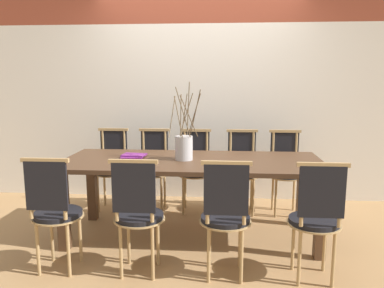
{
  "coord_description": "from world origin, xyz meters",
  "views": [
    {
      "loc": [
        0.26,
        -3.41,
        1.49
      ],
      "look_at": [
        0.0,
        0.0,
        0.91
      ],
      "focal_mm": 35.0,
      "sensor_mm": 36.0,
      "label": 1
    }
  ],
  "objects": [
    {
      "name": "chair_far_center",
      "position": [
        -0.02,
        0.75,
        0.51
      ],
      "size": [
        0.4,
        0.4,
        0.94
      ],
      "rotation": [
        0.0,
        0.0,
        3.14
      ],
      "color": "black",
      "rests_on": "ground_plane"
    },
    {
      "name": "chair_far_right",
      "position": [
        0.51,
        0.75,
        0.51
      ],
      "size": [
        0.4,
        0.4,
        0.94
      ],
      "rotation": [
        0.0,
        0.0,
        3.14
      ],
      "color": "black",
      "rests_on": "ground_plane"
    },
    {
      "name": "chair_near_leftend",
      "position": [
        -1.0,
        -0.75,
        0.51
      ],
      "size": [
        0.4,
        0.4,
        0.94
      ],
      "color": "black",
      "rests_on": "ground_plane"
    },
    {
      "name": "chair_far_left",
      "position": [
        -0.51,
        0.75,
        0.51
      ],
      "size": [
        0.4,
        0.4,
        0.94
      ],
      "rotation": [
        0.0,
        0.0,
        3.14
      ],
      "color": "black",
      "rests_on": "ground_plane"
    },
    {
      "name": "chair_near_right",
      "position": [
        0.97,
        -0.75,
        0.51
      ],
      "size": [
        0.4,
        0.4,
        0.94
      ],
      "color": "black",
      "rests_on": "ground_plane"
    },
    {
      "name": "dining_table",
      "position": [
        0.0,
        0.0,
        0.66
      ],
      "size": [
        2.42,
        0.96,
        0.76
      ],
      "color": "#4C3321",
      "rests_on": "ground_plane"
    },
    {
      "name": "book_stack",
      "position": [
        -0.57,
        0.08,
        0.77
      ],
      "size": [
        0.24,
        0.2,
        0.03
      ],
      "color": "#842D8C",
      "rests_on": "dining_table"
    },
    {
      "name": "chair_near_left",
      "position": [
        -0.35,
        -0.75,
        0.51
      ],
      "size": [
        0.4,
        0.4,
        0.94
      ],
      "color": "black",
      "rests_on": "ground_plane"
    },
    {
      "name": "chair_far_leftend",
      "position": [
        -1.0,
        0.75,
        0.51
      ],
      "size": [
        0.4,
        0.4,
        0.94
      ],
      "rotation": [
        0.0,
        0.0,
        3.14
      ],
      "color": "black",
      "rests_on": "ground_plane"
    },
    {
      "name": "ground_plane",
      "position": [
        0.0,
        0.0,
        0.0
      ],
      "size": [
        16.0,
        16.0,
        0.0
      ],
      "primitive_type": "plane",
      "color": "#A87F51"
    },
    {
      "name": "chair_near_center",
      "position": [
        0.31,
        -0.75,
        0.51
      ],
      "size": [
        0.4,
        0.4,
        0.94
      ],
      "color": "black",
      "rests_on": "ground_plane"
    },
    {
      "name": "chair_far_rightend",
      "position": [
        1.0,
        0.75,
        0.51
      ],
      "size": [
        0.4,
        0.4,
        0.94
      ],
      "rotation": [
        0.0,
        0.0,
        3.14
      ],
      "color": "black",
      "rests_on": "ground_plane"
    },
    {
      "name": "vase_centerpiece",
      "position": [
        -0.07,
        0.0,
        0.88
      ],
      "size": [
        0.29,
        0.29,
        0.72
      ],
      "color": "silver",
      "rests_on": "dining_table"
    },
    {
      "name": "wall_rear",
      "position": [
        0.0,
        1.27,
        1.6
      ],
      "size": [
        12.0,
        0.06,
        3.2
      ],
      "color": "white",
      "rests_on": "ground_plane"
    }
  ]
}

